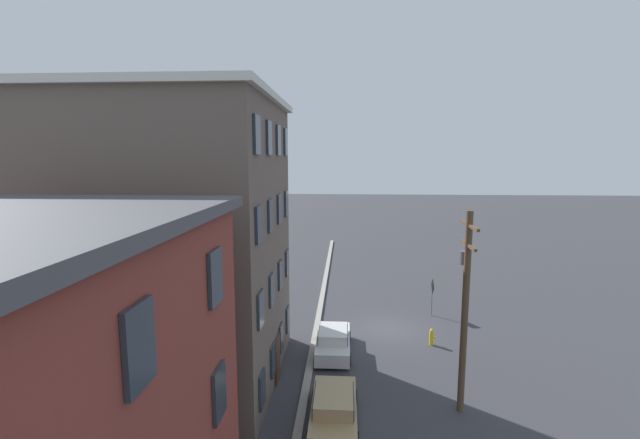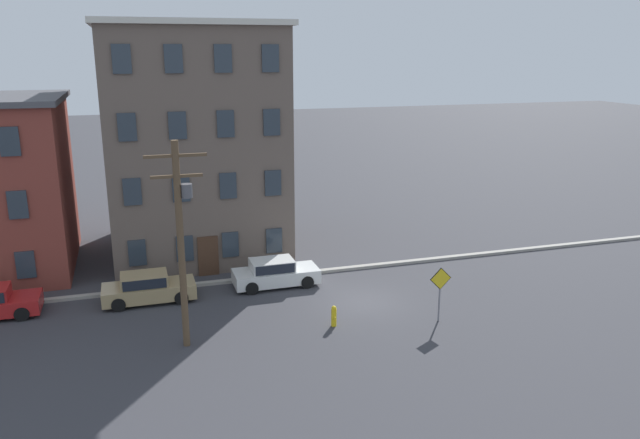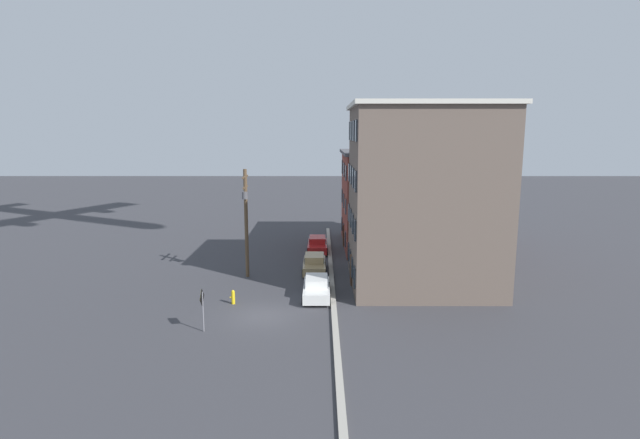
{
  "view_description": "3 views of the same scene",
  "coord_description": "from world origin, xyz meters",
  "px_view_note": "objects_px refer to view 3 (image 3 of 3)",
  "views": [
    {
      "loc": [
        -25.78,
        2.7,
        10.64
      ],
      "look_at": [
        -0.72,
        4.26,
        7.01
      ],
      "focal_mm": 24.0,
      "sensor_mm": 36.0,
      "label": 1
    },
    {
      "loc": [
        -10.36,
        -26.45,
        11.88
      ],
      "look_at": [
        -1.43,
        2.29,
        3.68
      ],
      "focal_mm": 35.0,
      "sensor_mm": 36.0,
      "label": 2
    },
    {
      "loc": [
        29.79,
        3.63,
        11.4
      ],
      "look_at": [
        -0.25,
        3.6,
        6.1
      ],
      "focal_mm": 28.0,
      "sensor_mm": 36.0,
      "label": 3
    }
  ],
  "objects_px": {
    "car_red": "(317,244)",
    "fire_hydrant": "(233,297)",
    "car_tan": "(314,263)",
    "caution_sign": "(202,303)",
    "utility_pole": "(246,217)",
    "car_white": "(317,287)"
  },
  "relations": [
    {
      "from": "caution_sign",
      "to": "fire_hydrant",
      "type": "relative_size",
      "value": 2.67
    },
    {
      "from": "car_white",
      "to": "utility_pole",
      "type": "xyz_separation_m",
      "value": [
        -5.02,
        -5.55,
        4.07
      ]
    },
    {
      "from": "car_white",
      "to": "car_red",
      "type": "bearing_deg",
      "value": -179.91
    },
    {
      "from": "utility_pole",
      "to": "car_white",
      "type": "bearing_deg",
      "value": 47.89
    },
    {
      "from": "car_tan",
      "to": "car_white",
      "type": "distance_m",
      "value": 6.4
    },
    {
      "from": "caution_sign",
      "to": "fire_hydrant",
      "type": "height_order",
      "value": "caution_sign"
    },
    {
      "from": "car_red",
      "to": "caution_sign",
      "type": "xyz_separation_m",
      "value": [
        19.56,
        -6.48,
        0.97
      ]
    },
    {
      "from": "car_red",
      "to": "car_white",
      "type": "bearing_deg",
      "value": 0.09
    },
    {
      "from": "car_red",
      "to": "caution_sign",
      "type": "relative_size",
      "value": 1.72
    },
    {
      "from": "car_red",
      "to": "fire_hydrant",
      "type": "bearing_deg",
      "value": -20.53
    },
    {
      "from": "car_white",
      "to": "utility_pole",
      "type": "bearing_deg",
      "value": -132.11
    },
    {
      "from": "utility_pole",
      "to": "fire_hydrant",
      "type": "height_order",
      "value": "utility_pole"
    },
    {
      "from": "car_red",
      "to": "fire_hydrant",
      "type": "relative_size",
      "value": 4.58
    },
    {
      "from": "car_red",
      "to": "car_tan",
      "type": "height_order",
      "value": "same"
    },
    {
      "from": "fire_hydrant",
      "to": "car_tan",
      "type": "bearing_deg",
      "value": 145.42
    },
    {
      "from": "car_red",
      "to": "utility_pole",
      "type": "xyz_separation_m",
      "value": [
        8.46,
        -5.53,
        4.07
      ]
    },
    {
      "from": "utility_pole",
      "to": "car_red",
      "type": "bearing_deg",
      "value": 146.83
    },
    {
      "from": "car_tan",
      "to": "fire_hydrant",
      "type": "distance_m",
      "value": 9.45
    },
    {
      "from": "car_red",
      "to": "utility_pole",
      "type": "height_order",
      "value": "utility_pole"
    },
    {
      "from": "car_tan",
      "to": "fire_hydrant",
      "type": "height_order",
      "value": "car_tan"
    },
    {
      "from": "car_red",
      "to": "car_white",
      "type": "relative_size",
      "value": 1.0
    },
    {
      "from": "caution_sign",
      "to": "utility_pole",
      "type": "height_order",
      "value": "utility_pole"
    }
  ]
}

